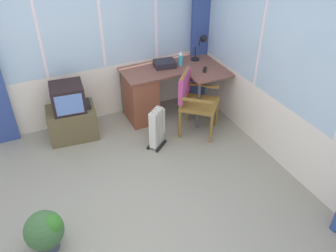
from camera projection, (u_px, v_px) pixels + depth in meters
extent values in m
cube|color=gray|center=(131.00, 214.00, 3.78)|extent=(5.00, 5.02, 0.06)
cube|color=white|center=(81.00, 96.00, 5.05)|extent=(4.00, 0.06, 0.79)
cube|color=silver|center=(67.00, 7.00, 4.32)|extent=(3.92, 0.06, 1.76)
cube|color=white|center=(33.00, 11.00, 4.18)|extent=(0.04, 0.07, 1.76)
cube|color=white|center=(98.00, 4.00, 4.46)|extent=(0.04, 0.07, 1.76)
cube|color=white|center=(285.00, 136.00, 4.24)|extent=(0.06, 4.02, 0.79)
cube|color=silver|center=(309.00, 35.00, 3.51)|extent=(0.06, 3.94, 1.76)
cube|color=white|center=(267.00, 17.00, 4.01)|extent=(0.07, 0.04, 1.76)
cube|color=#33498E|center=(202.00, 18.00, 5.09)|extent=(0.32, 0.10, 2.63)
cube|color=brown|center=(170.00, 67.00, 5.04)|extent=(1.42, 0.59, 0.02)
cube|color=brown|center=(211.00, 75.00, 4.84)|extent=(0.59, 0.34, 0.02)
cube|color=brown|center=(140.00, 97.00, 5.09)|extent=(0.40, 0.55, 0.72)
cylinder|color=#4C4C51|center=(198.00, 106.00, 4.88)|extent=(0.04, 0.04, 0.73)
cylinder|color=#4C4C51|center=(123.00, 92.00, 5.21)|extent=(0.04, 0.04, 0.73)
cylinder|color=black|center=(195.00, 59.00, 5.23)|extent=(0.13, 0.13, 0.02)
cylinder|color=black|center=(195.00, 53.00, 5.17)|extent=(0.02, 0.02, 0.18)
cylinder|color=black|center=(200.00, 41.00, 5.06)|extent=(0.04, 0.09, 0.17)
cone|color=black|center=(204.00, 39.00, 5.03)|extent=(0.14, 0.14, 0.12)
cube|color=black|center=(205.00, 70.00, 4.93)|extent=(0.12, 0.15, 0.02)
cylinder|color=#3DBBD5|center=(181.00, 60.00, 5.03)|extent=(0.06, 0.06, 0.16)
cone|color=white|center=(181.00, 53.00, 4.97)|extent=(0.06, 0.06, 0.06)
cube|color=#24232A|center=(165.00, 64.00, 5.01)|extent=(0.33, 0.27, 0.09)
cylinder|color=olive|center=(211.00, 130.00, 4.67)|extent=(0.04, 0.04, 0.43)
cylinder|color=olive|center=(217.00, 113.00, 5.02)|extent=(0.04, 0.04, 0.43)
cylinder|color=olive|center=(180.00, 124.00, 4.77)|extent=(0.04, 0.04, 0.43)
cylinder|color=olive|center=(187.00, 108.00, 5.12)|extent=(0.04, 0.04, 0.43)
cube|color=olive|center=(200.00, 104.00, 4.76)|extent=(0.68, 0.68, 0.04)
cube|color=olive|center=(185.00, 87.00, 4.68)|extent=(0.31, 0.35, 0.42)
cube|color=#BA4484|center=(185.00, 86.00, 4.67)|extent=(0.35, 0.38, 0.36)
cube|color=olive|center=(197.00, 101.00, 4.48)|extent=(0.35, 0.32, 0.03)
cube|color=olive|center=(203.00, 85.00, 4.83)|extent=(0.35, 0.32, 0.03)
cube|color=brown|center=(73.00, 123.00, 4.79)|extent=(0.68, 0.51, 0.45)
cube|color=black|center=(68.00, 97.00, 4.56)|extent=(0.46, 0.44, 0.36)
cube|color=#6286D0|center=(69.00, 105.00, 4.40)|extent=(0.34, 0.05, 0.28)
cube|color=#262628|center=(80.00, 105.00, 4.68)|extent=(0.28, 0.25, 0.07)
cube|color=silver|center=(153.00, 132.00, 4.49)|extent=(0.08, 0.09, 0.54)
cube|color=silver|center=(154.00, 130.00, 4.52)|extent=(0.08, 0.09, 0.54)
cube|color=silver|center=(156.00, 129.00, 4.55)|extent=(0.08, 0.09, 0.54)
cube|color=silver|center=(157.00, 127.00, 4.58)|extent=(0.08, 0.09, 0.54)
cube|color=silver|center=(159.00, 125.00, 4.61)|extent=(0.08, 0.09, 0.54)
cube|color=silver|center=(160.00, 124.00, 4.64)|extent=(0.08, 0.09, 0.54)
cube|color=black|center=(161.00, 146.00, 4.70)|extent=(0.23, 0.19, 0.03)
cube|color=black|center=(152.00, 143.00, 4.75)|extent=(0.23, 0.19, 0.03)
cube|color=silver|center=(161.00, 121.00, 4.65)|extent=(0.10, 0.10, 0.38)
cylinder|color=#424859|center=(48.00, 243.00, 3.37)|extent=(0.21, 0.21, 0.12)
sphere|color=#3C6839|center=(44.00, 230.00, 3.25)|extent=(0.37, 0.37, 0.37)
sphere|color=#347728|center=(51.00, 225.00, 3.21)|extent=(0.21, 0.21, 0.21)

